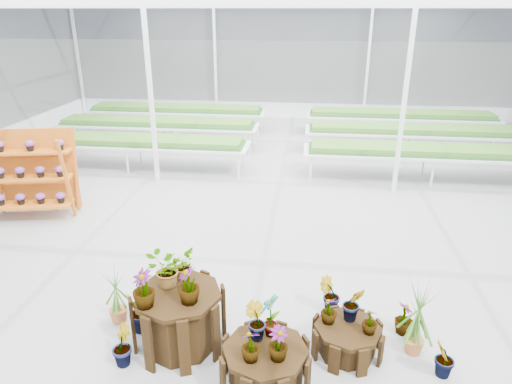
# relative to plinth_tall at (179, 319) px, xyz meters

# --- Properties ---
(ground_plane) EXTENTS (24.00, 24.00, 0.00)m
(ground_plane) POSITION_rel_plinth_tall_xyz_m (0.72, 1.98, -0.40)
(ground_plane) COLOR gray
(ground_plane) RESTS_ON ground
(greenhouse_shell) EXTENTS (18.00, 24.00, 4.50)m
(greenhouse_shell) POSITION_rel_plinth_tall_xyz_m (0.72, 1.98, 1.85)
(greenhouse_shell) COLOR white
(greenhouse_shell) RESTS_ON ground
(steel_frame) EXTENTS (18.00, 24.00, 4.50)m
(steel_frame) POSITION_rel_plinth_tall_xyz_m (0.72, 1.98, 1.85)
(steel_frame) COLOR silver
(steel_frame) RESTS_ON ground
(nursery_benches) EXTENTS (16.00, 7.00, 0.84)m
(nursery_benches) POSITION_rel_plinth_tall_xyz_m (0.72, 9.18, 0.02)
(nursery_benches) COLOR silver
(nursery_benches) RESTS_ON ground
(plinth_tall) EXTENTS (1.54, 1.54, 0.81)m
(plinth_tall) POSITION_rel_plinth_tall_xyz_m (0.00, 0.00, 0.00)
(plinth_tall) COLOR black
(plinth_tall) RESTS_ON ground
(plinth_mid) EXTENTS (1.30, 1.30, 0.55)m
(plinth_mid) POSITION_rel_plinth_tall_xyz_m (1.20, -0.60, -0.13)
(plinth_mid) COLOR black
(plinth_mid) RESTS_ON ground
(plinth_low) EXTENTS (1.15, 1.15, 0.40)m
(plinth_low) POSITION_rel_plinth_tall_xyz_m (2.20, 0.10, -0.20)
(plinth_low) COLOR black
(plinth_low) RESTS_ON ground
(shelf_rack) EXTENTS (1.88, 1.26, 1.83)m
(shelf_rack) POSITION_rel_plinth_tall_xyz_m (-4.21, 3.67, 0.51)
(shelf_rack) COLOR #A85011
(shelf_rack) RESTS_ON ground
(nursery_plants) EXTENTS (4.72, 2.93, 1.31)m
(nursery_plants) POSITION_rel_plinth_tall_xyz_m (0.87, 0.10, 0.17)
(nursery_plants) COLOR #3B6A23
(nursery_plants) RESTS_ON ground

